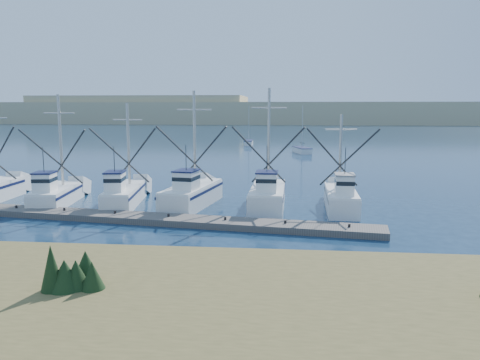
% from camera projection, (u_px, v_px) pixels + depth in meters
% --- Properties ---
extents(ground, '(500.00, 500.00, 0.00)m').
position_uv_depth(ground, '(280.00, 252.00, 25.55)').
color(ground, '#0D233D').
rests_on(ground, ground).
extents(shore_bank, '(40.00, 10.00, 1.60)m').
position_uv_depth(shore_bank, '(48.00, 310.00, 16.35)').
color(shore_bank, '#4C422D').
rests_on(shore_bank, ground).
extents(floating_dock, '(32.72, 6.60, 0.44)m').
position_uv_depth(floating_dock, '(142.00, 218.00, 32.30)').
color(floating_dock, '#5B5651').
rests_on(floating_dock, ground).
extents(dune_ridge, '(360.00, 60.00, 10.00)m').
position_uv_depth(dune_ridge, '(285.00, 113.00, 231.28)').
color(dune_ridge, tan).
rests_on(dune_ridge, ground).
extents(trawler_fleet, '(31.49, 8.28, 9.31)m').
position_uv_depth(trawler_fleet, '(160.00, 194.00, 37.09)').
color(trawler_fleet, white).
rests_on(trawler_fleet, ground).
extents(sailboat_near, '(3.26, 5.74, 8.10)m').
position_uv_depth(sailboat_near, '(302.00, 150.00, 80.10)').
color(sailboat_near, white).
rests_on(sailboat_near, ground).
extents(sailboat_far, '(1.67, 5.95, 8.10)m').
position_uv_depth(sailboat_far, '(249.00, 143.00, 96.91)').
color(sailboat_far, white).
rests_on(sailboat_far, ground).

